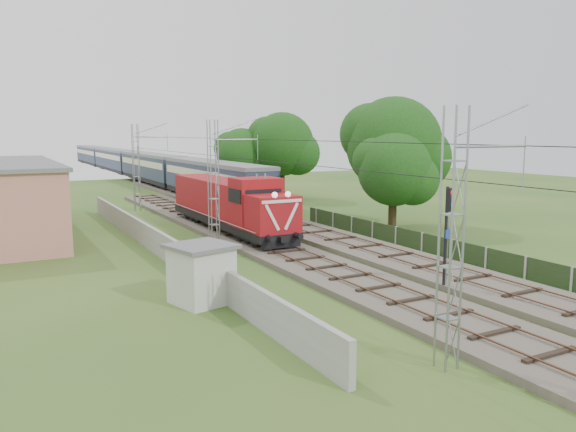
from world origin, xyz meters
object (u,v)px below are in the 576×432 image
signal_post (448,220)px  relay_hut (201,273)px  locomotive (229,203)px  coach_rake (132,162)px

signal_post → relay_hut: bearing=160.7°
locomotive → coach_rake: locomotive is taller
signal_post → locomotive: bearing=99.1°
locomotive → relay_hut: locomotive is taller
signal_post → relay_hut: (-10.39, 3.63, -2.03)m
coach_rake → signal_post: 71.19m
coach_rake → relay_hut: size_ratio=31.63×
relay_hut → coach_rake: bearing=79.6°
locomotive → signal_post: signal_post is taller
signal_post → relay_hut: size_ratio=1.60×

